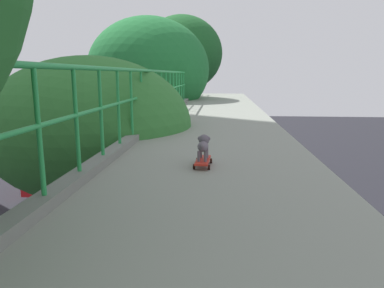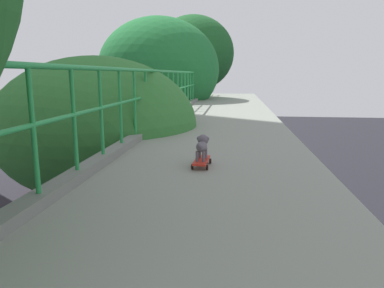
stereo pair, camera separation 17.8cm
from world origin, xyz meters
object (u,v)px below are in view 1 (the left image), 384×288
object	(u,v)px
car_grey_fifth	(41,260)
city_bus	(81,150)
toy_skateboard	(203,161)
small_dog	(203,145)

from	to	relation	value
car_grey_fifth	city_bus	world-z (taller)	city_bus
car_grey_fifth	toy_skateboard	size ratio (longest dim) A/B	8.03
city_bus	small_dog	size ratio (longest dim) A/B	29.65
city_bus	small_dog	world-z (taller)	small_dog
city_bus	toy_skateboard	size ratio (longest dim) A/B	23.36
city_bus	car_grey_fifth	bearing A→B (deg)	-74.18
toy_skateboard	city_bus	bearing A→B (deg)	116.44
car_grey_fifth	small_dog	size ratio (longest dim) A/B	10.19
toy_skateboard	small_dog	size ratio (longest dim) A/B	1.27
city_bus	toy_skateboard	bearing A→B (deg)	-63.56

